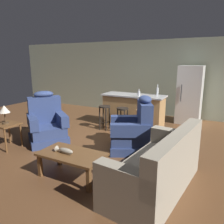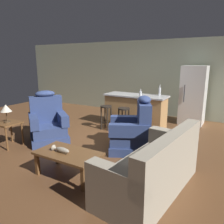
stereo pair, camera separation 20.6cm
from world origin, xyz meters
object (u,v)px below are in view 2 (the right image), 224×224
at_px(table_lamp, 6,109).
at_px(bottle_tall_green, 160,91).
at_px(fish_figurine, 61,150).
at_px(bottle_short_amber, 140,94).
at_px(couch, 154,170).
at_px(coffee_table, 68,156).
at_px(bar_stool_middle, 124,115).
at_px(bar_stool_right, 143,118).
at_px(kitchen_island, 135,111).
at_px(end_table, 8,127).
at_px(recliner_near_lamp, 48,124).
at_px(bar_stool_left, 106,113).
at_px(recliner_near_island, 133,131).
at_px(refrigerator, 193,95).

xyz_separation_m(table_lamp, bottle_tall_green, (2.47, 3.05, 0.20)).
distance_m(fish_figurine, bottle_short_amber, 3.00).
bearing_deg(couch, coffee_table, 18.81).
relative_size(bar_stool_middle, bar_stool_right, 1.00).
relative_size(couch, kitchen_island, 1.10).
xyz_separation_m(end_table, bar_stool_right, (2.36, 2.17, 0.01)).
height_order(coffee_table, bottle_short_amber, bottle_short_amber).
xyz_separation_m(fish_figurine, recliner_near_lamp, (-1.44, 1.09, -0.04)).
height_order(recliner_near_lamp, bottle_tall_green, bottle_tall_green).
height_order(fish_figurine, bar_stool_right, bar_stool_right).
bearing_deg(coffee_table, bar_stool_middle, 95.64).
distance_m(kitchen_island, bar_stool_left, 0.88).
bearing_deg(bar_stool_middle, bar_stool_left, 180.00).
relative_size(recliner_near_island, bottle_tall_green, 3.97).
xyz_separation_m(recliner_near_lamp, refrigerator, (2.71, 3.29, 0.46)).
height_order(bar_stool_left, bar_stool_middle, same).
height_order(recliner_near_island, end_table, recliner_near_island).
bearing_deg(end_table, bar_stool_left, 60.13).
distance_m(couch, bar_stool_right, 2.45).
xyz_separation_m(bar_stool_middle, bottle_tall_green, (0.67, 0.87, 0.59)).
bearing_deg(refrigerator, bar_stool_right, -114.96).
bearing_deg(bottle_short_amber, table_lamp, -129.16).
bearing_deg(recliner_near_lamp, bar_stool_middle, 85.17).
height_order(fish_figurine, bottle_short_amber, bottle_short_amber).
xyz_separation_m(bar_stool_left, bar_stool_right, (1.11, 0.00, 0.00)).
bearing_deg(bar_stool_left, bottle_tall_green, 35.17).
height_order(table_lamp, bar_stool_left, table_lamp).
xyz_separation_m(end_table, table_lamp, (0.01, -0.01, 0.41)).
xyz_separation_m(end_table, refrigerator, (3.21, 4.00, 0.42)).
xyz_separation_m(refrigerator, bottle_tall_green, (-0.74, -0.96, 0.18)).
bearing_deg(bar_stool_right, refrigerator, 65.04).
distance_m(recliner_near_island, bar_stool_right, 0.98).
height_order(coffee_table, table_lamp, table_lamp).
distance_m(fish_figurine, kitchen_island, 3.18).
height_order(table_lamp, bottle_tall_green, bottle_tall_green).
distance_m(bottle_tall_green, bottle_short_amber, 0.61).
bearing_deg(coffee_table, bottle_short_amber, 88.97).
relative_size(fish_figurine, end_table, 0.61).
bearing_deg(bar_stool_left, bar_stool_right, 0.00).
bearing_deg(bar_stool_middle, recliner_near_lamp, -131.84).
xyz_separation_m(bar_stool_right, refrigerator, (0.85, 1.83, 0.41)).
bearing_deg(bar_stool_right, bottle_short_amber, 123.56).
height_order(coffee_table, kitchen_island, kitchen_island).
relative_size(recliner_near_island, bar_stool_middle, 1.76).
distance_m(end_table, bar_stool_middle, 2.82).
distance_m(couch, bottle_short_amber, 2.99).
bearing_deg(bar_stool_right, coffee_table, -97.06).
relative_size(end_table, bottle_tall_green, 1.85).
distance_m(bar_stool_right, bottle_tall_green, 1.06).
bearing_deg(bar_stool_right, kitchen_island, 128.57).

